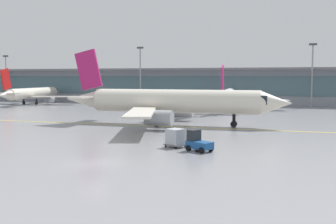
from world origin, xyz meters
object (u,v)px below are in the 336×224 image
(gate_airplane_1, at_px, (227,97))
(apron_light_mast_0, at_px, (6,76))
(taxiing_regional_jet, at_px, (172,102))
(apron_light_mast_2, at_px, (312,73))
(baggage_tug, at_px, (198,142))
(cargo_dolly_lead, at_px, (176,137))
(apron_light_mast_1, at_px, (140,73))
(gate_airplane_0, at_px, (33,94))

(gate_airplane_1, xyz_separation_m, apron_light_mast_0, (-70.40, 14.04, 4.70))
(taxiing_regional_jet, height_order, apron_light_mast_2, apron_light_mast_2)
(baggage_tug, relative_size, apron_light_mast_2, 0.19)
(baggage_tug, relative_size, cargo_dolly_lead, 1.13)
(taxiing_regional_jet, xyz_separation_m, apron_light_mast_2, (21.70, 43.28, 4.75))
(gate_airplane_1, height_order, apron_light_mast_0, apron_light_mast_0)
(apron_light_mast_1, relative_size, apron_light_mast_2, 1.00)
(baggage_tug, height_order, apron_light_mast_1, apron_light_mast_1)
(gate_airplane_1, bearing_deg, baggage_tug, -178.73)
(gate_airplane_1, relative_size, apron_light_mast_2, 1.92)
(taxiing_regional_jet, height_order, apron_light_mast_1, apron_light_mast_1)
(cargo_dolly_lead, height_order, apron_light_mast_2, apron_light_mast_2)
(taxiing_regional_jet, xyz_separation_m, apron_light_mast_1, (-21.77, 42.72, 4.79))
(apron_light_mast_1, bearing_deg, cargo_dolly_lead, -65.62)
(baggage_tug, height_order, apron_light_mast_2, apron_light_mast_2)
(gate_airplane_0, relative_size, cargo_dolly_lead, 10.90)
(gate_airplane_1, bearing_deg, cargo_dolly_lead, 178.31)
(cargo_dolly_lead, distance_m, apron_light_mast_1, 67.46)
(cargo_dolly_lead, relative_size, apron_light_mast_2, 0.17)
(taxiing_regional_jet, height_order, apron_light_mast_0, apron_light_mast_0)
(cargo_dolly_lead, bearing_deg, apron_light_mast_0, 166.84)
(apron_light_mast_0, bearing_deg, apron_light_mast_2, -1.34)
(apron_light_mast_0, bearing_deg, gate_airplane_0, -33.47)
(gate_airplane_0, height_order, cargo_dolly_lead, gate_airplane_0)
(gate_airplane_0, xyz_separation_m, apron_light_mast_0, (-17.95, 11.87, 4.79))
(taxiing_regional_jet, height_order, baggage_tug, taxiing_regional_jet)
(taxiing_regional_jet, relative_size, baggage_tug, 12.03)
(cargo_dolly_lead, relative_size, apron_light_mast_0, 0.19)
(gate_airplane_0, height_order, baggage_tug, gate_airplane_0)
(apron_light_mast_0, height_order, apron_light_mast_2, apron_light_mast_2)
(gate_airplane_1, distance_m, apron_light_mast_2, 22.55)
(taxiing_regional_jet, xyz_separation_m, cargo_dolly_lead, (5.92, -18.37, -2.48))
(cargo_dolly_lead, height_order, apron_light_mast_1, apron_light_mast_1)
(apron_light_mast_1, bearing_deg, apron_light_mast_0, 176.66)
(gate_airplane_1, xyz_separation_m, apron_light_mast_2, (18.34, 11.96, 5.39))
(gate_airplane_0, bearing_deg, apron_light_mast_0, 53.06)
(apron_light_mast_1, bearing_deg, baggage_tug, -64.06)
(baggage_tug, xyz_separation_m, apron_light_mast_2, (13.06, 63.10, 7.40))
(taxiing_regional_jet, relative_size, apron_light_mast_1, 2.33)
(gate_airplane_0, xyz_separation_m, cargo_dolly_lead, (55.00, -51.86, -1.77))
(apron_light_mast_0, distance_m, apron_light_mast_1, 45.35)
(taxiing_regional_jet, distance_m, apron_light_mast_2, 48.65)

